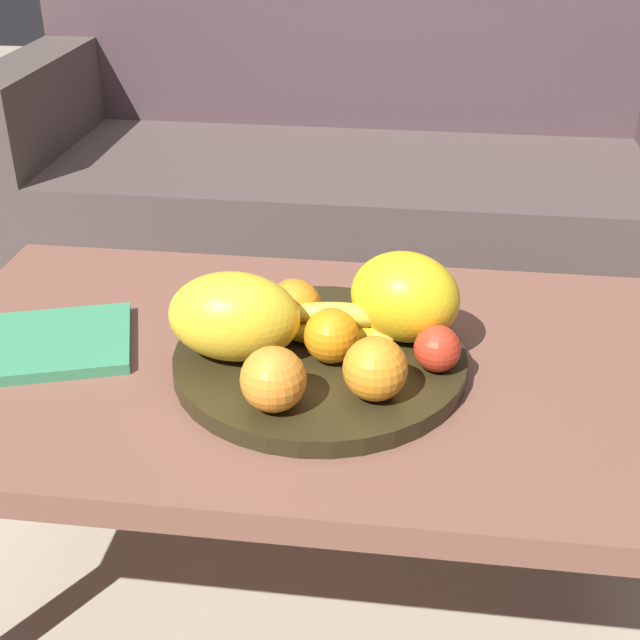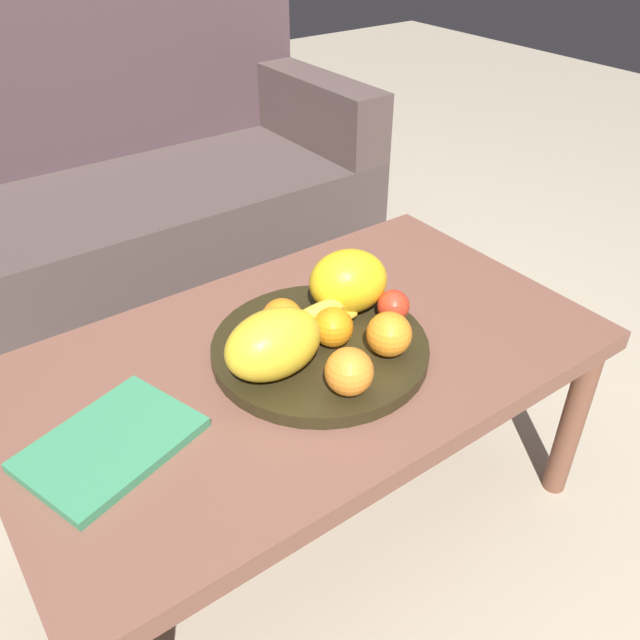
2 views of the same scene
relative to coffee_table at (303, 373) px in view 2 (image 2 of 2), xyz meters
The scene contains 13 objects.
ground_plane 0.40m from the coffee_table, ahead, with size 8.00×8.00×0.00m, color #AEA18A.
coffee_table is the anchor object (origin of this frame).
couch 1.10m from the coffee_table, 91.65° to the left, with size 1.70×0.70×0.90m.
fruit_bowl 0.07m from the coffee_table, 43.04° to the right, with size 0.39×0.39×0.03m, color #2C2512.
melon_large_front 0.19m from the coffee_table, 15.54° to the left, with size 0.15×0.12×0.12m, color yellow.
melon_smaller_beside 0.16m from the coffee_table, 153.93° to the right, with size 0.17×0.12×0.12m, color yellow.
orange_front 0.19m from the coffee_table, 48.34° to the right, with size 0.08×0.08×0.08m, color orange.
orange_left 0.12m from the coffee_table, 42.81° to the right, with size 0.07×0.07×0.07m, color orange.
orange_right 0.12m from the coffee_table, 119.89° to the left, with size 0.08×0.08×0.08m, color orange.
orange_back 0.19m from the coffee_table, 95.77° to the right, with size 0.08×0.08×0.08m, color orange.
apple_front 0.21m from the coffee_table, 13.48° to the right, with size 0.06×0.06×0.06m, color red.
banana_bunch 0.11m from the coffee_table, 11.19° to the left, with size 0.16×0.09×0.06m.
magazine 0.38m from the coffee_table, behind, with size 0.25×0.18×0.02m, color #3B8D60.
Camera 2 is at (-0.53, -0.78, 1.18)m, focal length 36.48 mm.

